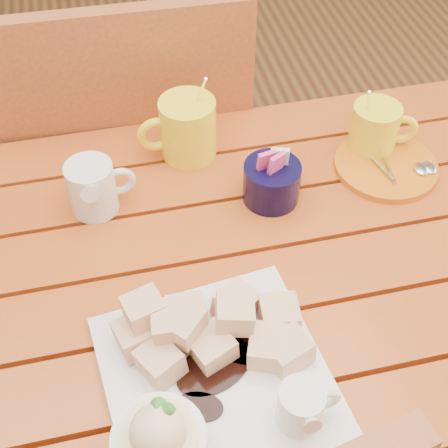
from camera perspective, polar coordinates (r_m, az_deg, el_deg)
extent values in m
cube|color=#994013|center=(0.83, -0.89, -13.17)|extent=(1.20, 0.11, 0.03)
cube|color=#994013|center=(0.89, -2.47, -6.93)|extent=(1.20, 0.11, 0.03)
cube|color=#994013|center=(0.96, -3.81, -1.54)|extent=(1.20, 0.11, 0.03)
cube|color=#994013|center=(1.04, -4.95, 3.08)|extent=(1.20, 0.11, 0.03)
cube|color=#994013|center=(1.13, -5.93, 7.03)|extent=(1.20, 0.11, 0.03)
cube|color=#994013|center=(1.18, -5.86, 5.52)|extent=(1.12, 0.04, 0.08)
cylinder|color=#994013|center=(1.54, 15.82, -0.73)|extent=(0.06, 0.06, 0.72)
cube|color=white|center=(0.80, -0.71, -13.84)|extent=(0.30, 0.30, 0.02)
cube|color=#E58846|center=(0.78, 0.98, -8.13)|extent=(0.06, 0.06, 0.04)
cube|color=#E58846|center=(0.79, 5.94, -11.44)|extent=(0.06, 0.06, 0.04)
cube|color=#E58846|center=(0.78, -5.87, -12.45)|extent=(0.07, 0.07, 0.04)
cube|color=#E58846|center=(0.83, 1.11, -7.31)|extent=(0.07, 0.07, 0.04)
cube|color=#E58846|center=(0.79, 4.18, -11.16)|extent=(0.06, 0.06, 0.04)
cube|color=#E58846|center=(0.81, -7.93, -10.06)|extent=(0.06, 0.06, 0.04)
cube|color=#E58846|center=(0.82, -3.39, -8.46)|extent=(0.05, 0.05, 0.04)
cube|color=#E58846|center=(0.82, 5.05, -8.29)|extent=(0.05, 0.05, 0.04)
cube|color=#E58846|center=(0.79, -1.15, -11.18)|extent=(0.06, 0.06, 0.04)
cube|color=#E58846|center=(0.78, -3.87, -9.01)|extent=(0.07, 0.07, 0.04)
cube|color=#E58846|center=(0.79, -7.28, -7.85)|extent=(0.06, 0.06, 0.04)
cube|color=#E58846|center=(0.78, -4.86, -8.90)|extent=(0.05, 0.05, 0.04)
cylinder|color=white|center=(0.74, -5.88, -19.42)|extent=(0.11, 0.11, 0.04)
cylinder|color=#FFF2BB|center=(0.73, -5.95, -19.06)|extent=(0.09, 0.09, 0.03)
sphere|color=#FFF2BB|center=(0.71, -6.09, -18.40)|extent=(0.06, 0.06, 0.06)
cone|color=#378B2D|center=(0.69, -5.13, -16.71)|extent=(0.03, 0.04, 0.03)
cone|color=#378B2D|center=(0.69, -6.15, -16.23)|extent=(0.03, 0.03, 0.02)
cylinder|color=white|center=(0.75, 7.01, -16.20)|extent=(0.05, 0.05, 0.06)
cylinder|color=black|center=(0.73, 7.19, -15.32)|extent=(0.04, 0.04, 0.01)
cone|color=white|center=(0.72, 7.86, -17.31)|extent=(0.02, 0.02, 0.03)
torus|color=white|center=(0.75, 9.34, -15.57)|extent=(0.04, 0.01, 0.04)
cylinder|color=yellow|center=(1.06, -3.31, 8.73)|extent=(0.09, 0.09, 0.11)
cylinder|color=black|center=(1.03, -3.42, 10.65)|extent=(0.08, 0.08, 0.01)
torus|color=yellow|center=(1.05, -6.23, 8.14)|extent=(0.07, 0.02, 0.07)
cylinder|color=silver|center=(1.04, -2.64, 10.78)|extent=(0.03, 0.06, 0.14)
cylinder|color=yellow|center=(1.09, 13.54, 8.42)|extent=(0.08, 0.08, 0.09)
cylinder|color=black|center=(1.07, 13.89, 9.98)|extent=(0.07, 0.07, 0.01)
torus|color=yellow|center=(1.10, 15.93, 8.30)|extent=(0.06, 0.03, 0.06)
cylinder|color=silver|center=(1.08, 12.99, 9.93)|extent=(0.04, 0.05, 0.12)
cylinder|color=white|center=(0.98, -11.97, 3.25)|extent=(0.07, 0.07, 0.09)
cylinder|color=white|center=(0.95, -12.33, 4.93)|extent=(0.06, 0.06, 0.01)
cone|color=white|center=(0.93, -12.07, 3.06)|extent=(0.03, 0.03, 0.03)
torus|color=white|center=(0.98, -9.49, 3.77)|extent=(0.05, 0.02, 0.05)
cylinder|color=black|center=(0.99, 4.37, 3.81)|extent=(0.09, 0.09, 0.07)
cube|color=#E73E93|center=(0.95, 3.86, 5.64)|extent=(0.03, 0.02, 0.04)
cube|color=white|center=(0.96, 5.10, 5.97)|extent=(0.03, 0.02, 0.04)
cube|color=#E73E93|center=(0.95, 4.78, 5.38)|extent=(0.03, 0.03, 0.04)
cylinder|color=orange|center=(1.09, 14.57, 5.18)|extent=(0.17, 0.17, 0.01)
cylinder|color=silver|center=(1.08, 13.54, 5.76)|extent=(0.03, 0.12, 0.01)
cylinder|color=silver|center=(1.09, 14.47, 5.89)|extent=(0.02, 0.12, 0.01)
ellipsoid|color=silver|center=(1.08, 17.54, 4.83)|extent=(0.02, 0.03, 0.01)
ellipsoid|color=silver|center=(1.09, 18.21, 4.93)|extent=(0.02, 0.03, 0.01)
cube|color=brown|center=(1.51, -8.22, 5.85)|extent=(0.47, 0.47, 0.03)
cylinder|color=brown|center=(1.83, -1.94, 4.96)|extent=(0.04, 0.04, 0.46)
cylinder|color=brown|center=(1.82, -14.15, 3.15)|extent=(0.04, 0.04, 0.46)
cylinder|color=brown|center=(1.56, 0.62, -4.56)|extent=(0.04, 0.04, 0.46)
cylinder|color=brown|center=(1.56, -13.68, -6.70)|extent=(0.04, 0.04, 0.46)
cube|color=brown|center=(1.18, -8.49, 8.62)|extent=(0.46, 0.04, 0.48)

